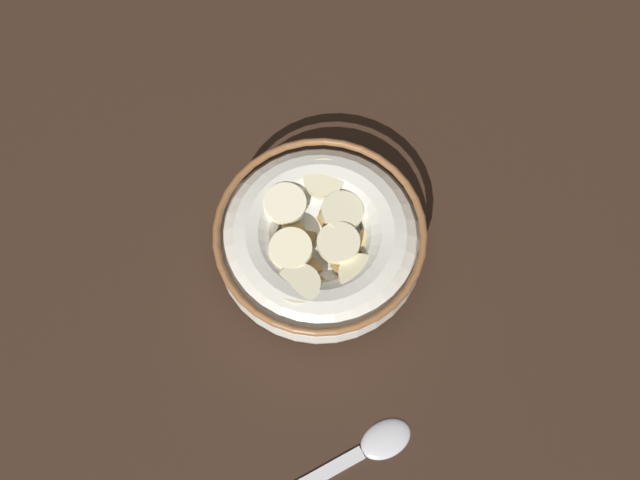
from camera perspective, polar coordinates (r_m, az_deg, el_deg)
The scene contains 3 objects.
ground_plane at distance 60.11cm, azimuth -0.00°, elevation -1.47°, with size 102.28×102.28×2.00cm, color #332116.
cereal_bowl at distance 56.67cm, azimuth -0.00°, elevation -0.12°, with size 16.49×16.49×5.05cm.
spoon at distance 55.09cm, azimuth 3.17°, elevation -16.54°, with size 14.38×6.55×0.80cm.
Camera 1 is at (3.34, 21.51, 55.03)cm, focal length 40.33 mm.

